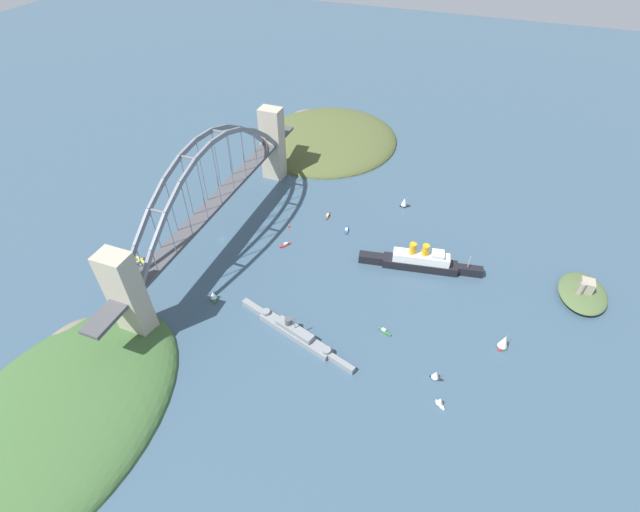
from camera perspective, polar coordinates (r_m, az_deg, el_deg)
The scene contains 18 objects.
ground_plane at distance 347.53m, azimuth -12.31°, elevation 2.13°, with size 1400.00×1400.00×0.00m, color #385166.
harbor_arch_bridge at distance 327.37m, azimuth -13.16°, elevation 6.68°, with size 250.64×17.91×81.99m.
headland_west_shore at distance 471.61m, azimuth 0.89°, elevation 14.55°, with size 148.13×137.01×23.55m.
headland_east_shore at distance 281.85m, azimuth -30.43°, elevation -17.29°, with size 156.83×103.94×24.00m.
ocean_liner at distance 319.60m, azimuth 12.49°, elevation -0.66°, with size 20.80×84.82×20.86m.
naval_cruiser at distance 274.08m, azimuth -3.28°, elevation -9.57°, with size 28.34×82.77×17.54m.
fort_island_mid_harbor at distance 340.19m, azimuth 30.27°, elevation -4.00°, with size 40.20×30.06×15.02m.
seaplane_taxiing_near_bridge at distance 342.05m, azimuth -21.82°, elevation -0.63°, with size 8.58×9.31×5.00m.
small_boat_0 at distance 334.21m, azimuth -4.39°, elevation 1.43°, with size 8.52×6.21×2.15m.
small_boat_1 at distance 361.05m, azimuth 0.98°, elevation 5.13°, with size 10.47×2.73×2.30m.
small_boat_2 at distance 263.95m, azimuth 14.42°, elevation -14.34°, with size 4.23×7.59×6.83m.
small_boat_3 at distance 255.72m, azimuth 14.93°, elevation -17.33°, with size 5.42×6.00×6.49m.
small_boat_4 at distance 376.27m, azimuth 10.61°, elevation 6.71°, with size 6.01×8.25×9.22m.
small_boat_5 at distance 287.19m, azimuth 22.25°, elevation -9.96°, with size 10.30×7.24×11.79m.
small_boat_6 at distance 300.31m, azimuth -13.34°, elevation -4.84°, with size 7.02×6.47×8.12m.
small_boat_7 at distance 347.34m, azimuth 3.37°, elevation 3.32°, with size 10.17×4.36×2.19m.
small_boat_8 at distance 279.71m, azimuth 8.13°, elevation -9.38°, with size 4.75×8.92×2.27m.
channel_marker_buoy at distance 350.33m, azimuth -3.96°, elevation 3.75°, with size 2.20×2.20×2.75m.
Camera 1 is at (217.33, 161.86, 217.59)m, focal length 25.32 mm.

